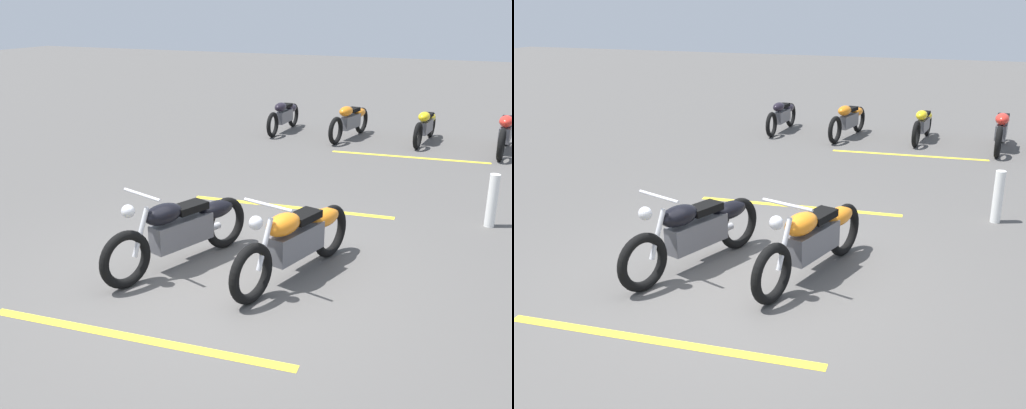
# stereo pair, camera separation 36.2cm
# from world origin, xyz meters

# --- Properties ---
(ground_plane) EXTENTS (60.00, 60.00, 0.00)m
(ground_plane) POSITION_xyz_m (0.00, 0.00, 0.00)
(ground_plane) COLOR #514F4C
(motorcycle_bright_foreground) EXTENTS (2.19, 0.78, 1.04)m
(motorcycle_bright_foreground) POSITION_xyz_m (0.42, -0.70, 0.46)
(motorcycle_bright_foreground) COLOR black
(motorcycle_bright_foreground) RESTS_ON ground
(motorcycle_dark_foreground) EXTENTS (2.15, 0.85, 1.04)m
(motorcycle_dark_foreground) POSITION_xyz_m (0.17, 0.67, 0.46)
(motorcycle_dark_foreground) COLOR black
(motorcycle_dark_foreground) RESTS_ON ground
(motorcycle_row_far_left) EXTENTS (2.21, 0.33, 0.83)m
(motorcycle_row_far_left) POSITION_xyz_m (7.92, -2.66, 0.45)
(motorcycle_row_far_left) COLOR black
(motorcycle_row_far_left) RESTS_ON ground
(motorcycle_row_left) EXTENTS (1.96, 0.30, 0.74)m
(motorcycle_row_left) POSITION_xyz_m (8.18, -0.97, 0.40)
(motorcycle_row_left) COLOR black
(motorcycle_row_left) RESTS_ON ground
(motorcycle_row_center) EXTENTS (2.08, 0.45, 0.79)m
(motorcycle_row_center) POSITION_xyz_m (7.94, 0.72, 0.43)
(motorcycle_row_center) COLOR black
(motorcycle_row_center) RESTS_ON ground
(motorcycle_row_right) EXTENTS (1.98, 0.25, 0.75)m
(motorcycle_row_right) POSITION_xyz_m (8.05, 2.42, 0.41)
(motorcycle_row_right) COLOR black
(motorcycle_row_right) RESTS_ON ground
(bollard_post) EXTENTS (0.14, 0.14, 0.77)m
(bollard_post) POSITION_xyz_m (3.05, -2.66, 0.39)
(bollard_post) COLOR white
(bollard_post) RESTS_ON ground
(parking_stripe_near) EXTENTS (0.41, 3.20, 0.01)m
(parking_stripe_near) POSITION_xyz_m (-1.49, 0.23, 0.00)
(parking_stripe_near) COLOR yellow
(parking_stripe_near) RESTS_ON ground
(parking_stripe_mid) EXTENTS (0.41, 3.20, 0.01)m
(parking_stripe_mid) POSITION_xyz_m (2.68, 0.23, 0.00)
(parking_stripe_mid) COLOR yellow
(parking_stripe_mid) RESTS_ON ground
(parking_stripe_far) EXTENTS (0.41, 3.20, 0.01)m
(parking_stripe_far) POSITION_xyz_m (6.64, -0.89, 0.00)
(parking_stripe_far) COLOR yellow
(parking_stripe_far) RESTS_ON ground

